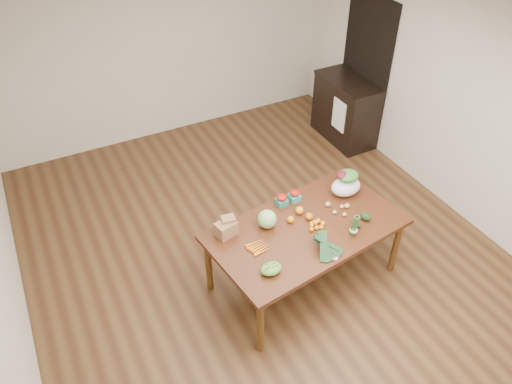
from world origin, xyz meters
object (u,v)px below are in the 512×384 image
paper_bag (226,228)px  cabbage (267,219)px  cabinet (345,110)px  salad_bag (346,184)px  asparagus_bundle (354,225)px  kale_bunch (329,247)px  dining_table (304,254)px  mandarin_cluster (315,224)px

paper_bag → cabbage: cabbage is taller
cabinet → salad_bag: bearing=-126.2°
asparagus_bundle → kale_bunch: bearing=-172.4°
paper_bag → salad_bag: (1.40, -0.00, 0.04)m
cabbage → kale_bunch: bearing=-60.6°
dining_table → cabinet: (2.01, 2.14, 0.10)m
dining_table → cabinet: 2.94m
kale_bunch → salad_bag: salad_bag is taller
mandarin_cluster → asparagus_bundle: size_ratio=0.72×
salad_bag → paper_bag: bearing=179.9°
dining_table → cabinet: cabinet is taller
mandarin_cluster → salad_bag: size_ratio=0.54×
dining_table → asparagus_bundle: bearing=-48.9°
asparagus_bundle → salad_bag: (0.30, 0.57, 0.00)m
mandarin_cluster → cabinet: bearing=48.3°
salad_bag → kale_bunch: bearing=-134.7°
salad_bag → cabinet: bearing=53.8°
dining_table → mandarin_cluster: bearing=-26.1°
dining_table → salad_bag: salad_bag is taller
cabinet → cabbage: 3.08m
cabinet → salad_bag: salad_bag is taller
cabbage → cabinet: bearing=39.5°
cabbage → kale_bunch: cabbage is taller
cabbage → asparagus_bundle: 0.84m
cabinet → mandarin_cluster: bearing=-131.7°
cabinet → mandarin_cluster: (-1.93, -2.16, 0.32)m
dining_table → paper_bag: (-0.75, 0.27, 0.47)m
dining_table → paper_bag: size_ratio=7.36×
cabbage → paper_bag: bearing=169.4°
mandarin_cluster → dining_table: bearing=161.7°
cabbage → asparagus_bundle: size_ratio=0.76×
kale_bunch → asparagus_bundle: asparagus_bundle is taller
kale_bunch → mandarin_cluster: bearing=68.4°
mandarin_cluster → kale_bunch: size_ratio=0.45×
paper_bag → cabinet: bearing=34.1°
mandarin_cluster → asparagus_bundle: bearing=-46.2°
cabbage → mandarin_cluster: 0.48m
cabinet → asparagus_bundle: asparagus_bundle is taller
kale_bunch → salad_bag: 0.93m
dining_table → kale_bunch: bearing=-99.0°
paper_bag → asparagus_bundle: asparagus_bundle is taller
paper_bag → mandarin_cluster: 0.88m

